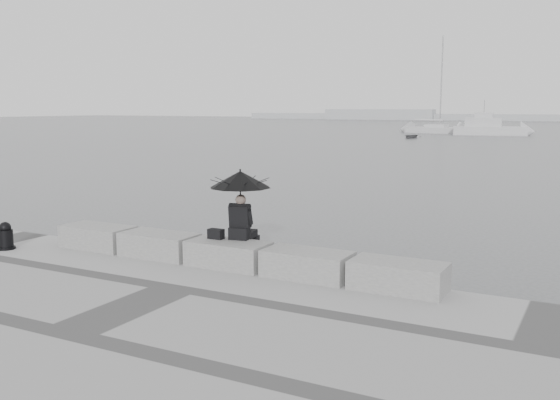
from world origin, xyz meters
The scene contains 13 objects.
ground centered at (0.00, 0.00, 0.00)m, with size 360.00×360.00×0.00m, color #444649.
stone_block_far_left centered at (-3.40, -0.45, 0.75)m, with size 1.60×0.80×0.50m, color slate.
stone_block_left centered at (-1.70, -0.45, 0.75)m, with size 1.60×0.80×0.50m, color slate.
stone_block_centre centered at (0.00, -0.45, 0.75)m, with size 1.60×0.80×0.50m, color slate.
stone_block_right centered at (1.70, -0.45, 0.75)m, with size 1.60×0.80×0.50m, color slate.
stone_block_far_right centered at (3.40, -0.45, 0.75)m, with size 1.60×0.80×0.50m, color slate.
seated_person centered at (0.08, -0.13, 2.02)m, with size 1.21×1.21×1.39m.
bag centered at (-0.36, -0.35, 1.10)m, with size 0.31×0.17×0.20m, color black.
mooring_bollard centered at (-5.08, -1.50, 0.76)m, with size 0.39×0.39×0.61m.
distant_landmass centered at (-8.14, 154.51, 0.90)m, with size 180.00×8.00×2.80m.
sailboat_left centered at (-14.77, 74.10, 0.52)m, with size 8.48×3.89×12.90m.
motor_cruiser centered at (-7.28, 71.53, 0.89)m, with size 9.04×3.80×4.50m.
dinghy centered at (-14.06, 59.82, 0.24)m, with size 2.80×1.19×0.47m, color gray.
Camera 1 is at (6.45, -10.40, 3.60)m, focal length 40.00 mm.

